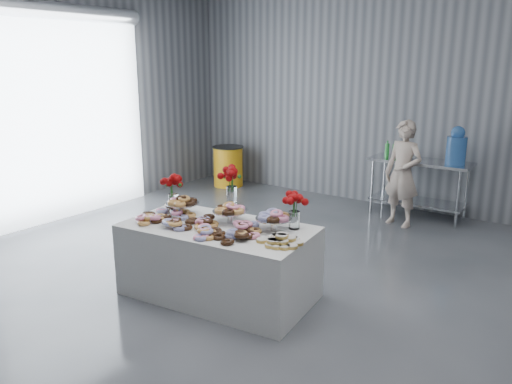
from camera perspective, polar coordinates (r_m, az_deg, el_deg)
ground at (r=5.00m, az=-3.47°, el=-13.36°), size 9.00×9.00×0.00m
room_walls at (r=4.65m, az=-6.19°, el=18.20°), size 8.04×9.04×4.02m
display_table at (r=5.15m, az=-4.29°, el=-7.88°), size 2.00×1.21×0.75m
prep_table at (r=8.04m, az=18.14°, el=1.52°), size 1.50×0.60×0.90m
donut_mounds at (r=4.97m, az=-4.75°, el=-3.57°), size 1.88×1.00×0.09m
cake_stand_left at (r=5.40m, az=-8.41°, el=-1.13°), size 0.36×0.36×0.17m
cake_stand_mid at (r=5.07m, az=-3.00°, el=-2.04°), size 0.36×0.36×0.17m
cake_stand_right at (r=4.83m, az=2.04°, el=-2.87°), size 0.36×0.36×0.17m
danish_pile at (r=4.52m, az=2.56°, el=-5.26°), size 0.48×0.48×0.11m
bouquet_left at (r=5.56m, az=-9.49°, el=0.94°), size 0.26×0.26×0.42m
bouquet_right at (r=4.86m, az=4.44°, el=-0.89°), size 0.26×0.26×0.42m
bouquet_center at (r=5.22m, az=-2.80°, el=1.18°), size 0.26×0.26×0.57m
water_jug at (r=7.81m, az=21.94°, el=4.79°), size 0.28×0.28×0.55m
drink_bottles at (r=7.97m, az=15.96°, el=4.62°), size 0.54×0.08×0.27m
person at (r=7.53m, az=16.43°, el=2.02°), size 0.64×0.49×1.55m
trash_barrel at (r=9.68m, az=-3.20°, el=2.97°), size 0.61×0.61×0.77m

